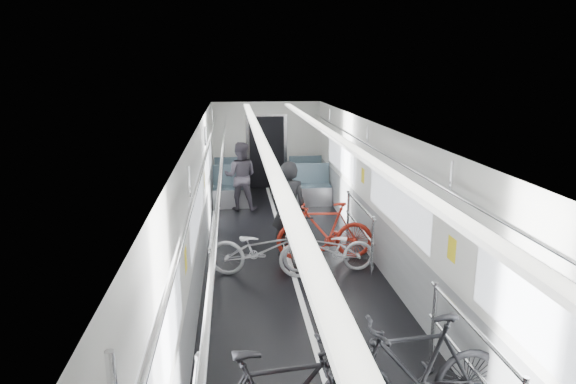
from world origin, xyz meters
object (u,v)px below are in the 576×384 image
object	(u,v)px
bike_left_far	(262,250)
person_standing	(288,209)
bike_right_far	(325,231)
bike_aisle	(292,234)
bike_right_near	(414,371)
bike_right_mid	(329,249)
person_seated	(240,176)

from	to	relation	value
bike_left_far	person_standing	size ratio (longest dim) A/B	1.00
bike_right_far	bike_aisle	world-z (taller)	bike_right_far
bike_aisle	bike_right_far	bearing A→B (deg)	-19.91
bike_right_near	bike_aisle	world-z (taller)	bike_right_near
bike_right_mid	bike_right_far	size ratio (longest dim) A/B	0.88
bike_aisle	person_standing	size ratio (longest dim) A/B	0.95
bike_left_far	bike_aisle	bearing A→B (deg)	-23.40
bike_left_far	bike_right_far	bearing A→B (deg)	-48.12
bike_right_near	bike_right_far	distance (m)	4.38
bike_right_far	person_standing	size ratio (longest dim) A/B	0.99
bike_aisle	person_standing	world-z (taller)	person_standing
person_seated	bike_right_near	bearing A→B (deg)	109.79
bike_left_far	bike_right_mid	xyz separation A→B (m)	(1.11, 0.06, -0.06)
person_standing	bike_right_near	bearing A→B (deg)	105.47
bike_left_far	bike_right_mid	bearing A→B (deg)	-74.75
person_seated	person_standing	bearing A→B (deg)	113.21
bike_left_far	bike_aisle	xyz separation A→B (m)	(0.58, 0.82, -0.02)
bike_right_mid	person_seated	bearing A→B (deg)	-160.71
bike_right_mid	bike_right_far	xyz separation A→B (m)	(0.04, 0.60, 0.12)
bike_aisle	person_standing	distance (m)	0.45
bike_right_near	person_standing	distance (m)	4.70
bike_left_far	bike_aisle	distance (m)	1.01
person_standing	person_seated	xyz separation A→B (m)	(-0.80, 3.16, -0.06)
bike_right_mid	person_seated	distance (m)	4.27
bike_left_far	bike_right_near	bearing A→B (deg)	-149.88
bike_right_mid	person_standing	xyz separation A→B (m)	(-0.58, 0.86, 0.47)
bike_left_far	person_seated	bearing A→B (deg)	15.68
person_standing	bike_right_far	bearing A→B (deg)	164.42
bike_left_far	person_seated	world-z (taller)	person_seated
bike_right_mid	bike_aisle	xyz separation A→B (m)	(-0.53, 0.76, 0.03)
bike_left_far	person_standing	xyz separation A→B (m)	(0.54, 0.92, 0.41)
bike_left_far	bike_aisle	world-z (taller)	bike_left_far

